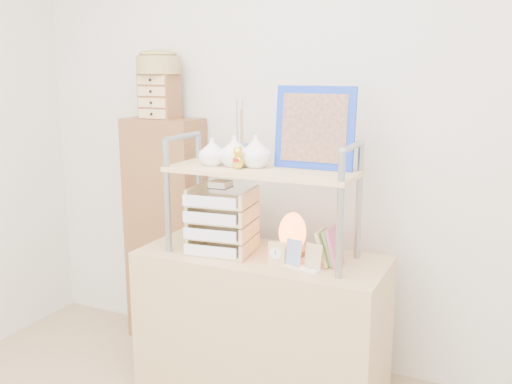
{
  "coord_description": "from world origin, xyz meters",
  "views": [
    {
      "loc": [
        1.09,
        -1.19,
        1.62
      ],
      "look_at": [
        -0.03,
        1.2,
        1.06
      ],
      "focal_mm": 40.0,
      "sensor_mm": 36.0,
      "label": 1
    }
  ],
  "objects_px": {
    "desk": "(261,327)",
    "cabinet": "(166,231)",
    "letter_tray": "(221,224)",
    "salt_lamp": "(292,233)"
  },
  "relations": [
    {
      "from": "desk",
      "to": "cabinet",
      "type": "height_order",
      "value": "cabinet"
    },
    {
      "from": "desk",
      "to": "cabinet",
      "type": "relative_size",
      "value": 0.89
    },
    {
      "from": "cabinet",
      "to": "letter_tray",
      "type": "xyz_separation_m",
      "value": [
        0.6,
        -0.4,
        0.22
      ]
    },
    {
      "from": "desk",
      "to": "letter_tray",
      "type": "distance_m",
      "value": 0.55
    },
    {
      "from": "cabinet",
      "to": "salt_lamp",
      "type": "xyz_separation_m",
      "value": [
        0.94,
        -0.31,
        0.18
      ]
    },
    {
      "from": "desk",
      "to": "cabinet",
      "type": "bearing_deg",
      "value": 155.16
    },
    {
      "from": "cabinet",
      "to": "salt_lamp",
      "type": "relative_size",
      "value": 6.4
    },
    {
      "from": "letter_tray",
      "to": "salt_lamp",
      "type": "distance_m",
      "value": 0.35
    },
    {
      "from": "desk",
      "to": "salt_lamp",
      "type": "bearing_deg",
      "value": 23.39
    },
    {
      "from": "letter_tray",
      "to": "desk",
      "type": "bearing_deg",
      "value": 9.92
    }
  ]
}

